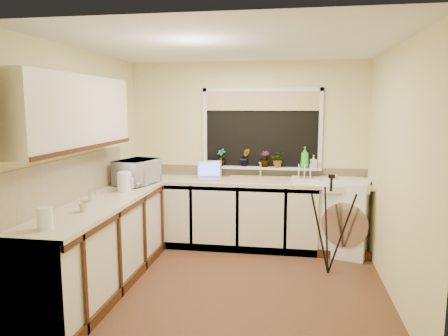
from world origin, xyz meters
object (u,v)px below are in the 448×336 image
(soap_bottle_green, at_px, (305,157))
(cup_back, at_px, (332,178))
(tripod, at_px, (330,224))
(plant_c, at_px, (265,159))
(steel_jar, at_px, (92,195))
(soap_bottle_clear, at_px, (313,161))
(microwave, at_px, (137,172))
(kettle, at_px, (124,182))
(laptop, at_px, (210,174))
(dish_rack, at_px, (306,180))
(cup_left, at_px, (83,207))
(glass_jug, at_px, (45,218))
(plant_b, at_px, (245,157))
(washing_machine, at_px, (341,216))
(plant_d, at_px, (278,160))
(plant_a, at_px, (222,157))

(soap_bottle_green, height_order, cup_back, soap_bottle_green)
(tripod, bearing_deg, plant_c, 150.14)
(steel_jar, bearing_deg, soap_bottle_clear, 36.67)
(microwave, height_order, cup_back, microwave)
(kettle, relative_size, soap_bottle_clear, 1.23)
(laptop, height_order, dish_rack, laptop)
(steel_jar, bearing_deg, cup_left, -74.32)
(glass_jug, bearing_deg, steel_jar, 95.18)
(tripod, height_order, plant_c, plant_c)
(kettle, height_order, plant_c, plant_c)
(glass_jug, distance_m, soap_bottle_green, 3.37)
(kettle, height_order, soap_bottle_clear, soap_bottle_clear)
(plant_c, distance_m, soap_bottle_clear, 0.64)
(plant_b, bearing_deg, soap_bottle_clear, 0.23)
(plant_b, distance_m, cup_back, 1.18)
(washing_machine, relative_size, plant_c, 4.33)
(cup_back, bearing_deg, microwave, -167.64)
(microwave, distance_m, cup_back, 2.46)
(dish_rack, distance_m, steel_jar, 2.62)
(glass_jug, bearing_deg, washing_machine, 43.79)
(plant_d, xyz_separation_m, soap_bottle_green, (0.35, 0.00, 0.04))
(washing_machine, height_order, kettle, kettle)
(steel_jar, distance_m, soap_bottle_clear, 2.84)
(microwave, xyz_separation_m, plant_d, (1.71, 0.70, 0.10))
(glass_jug, xyz_separation_m, cup_back, (2.42, 2.47, -0.04))
(tripod, bearing_deg, soap_bottle_green, 126.27)
(soap_bottle_clear, distance_m, cup_back, 0.35)
(washing_machine, xyz_separation_m, cup_left, (-2.52, -1.89, 0.47))
(kettle, relative_size, plant_c, 0.96)
(steel_jar, bearing_deg, washing_machine, 29.18)
(tripod, xyz_separation_m, glass_jug, (-2.34, -1.69, 0.43))
(plant_d, height_order, cup_left, plant_d)
(plant_c, relative_size, cup_left, 2.39)
(laptop, xyz_separation_m, plant_c, (0.71, 0.21, 0.19))
(steel_jar, relative_size, cup_back, 0.94)
(washing_machine, height_order, steel_jar, steel_jar)
(laptop, height_order, kettle, laptop)
(glass_jug, distance_m, plant_a, 2.83)
(dish_rack, bearing_deg, soap_bottle_green, 98.22)
(plant_d, xyz_separation_m, cup_back, (0.69, -0.17, -0.20))
(steel_jar, height_order, microwave, microwave)
(plant_a, height_order, plant_d, plant_a)
(tripod, distance_m, plant_c, 1.38)
(plant_b, bearing_deg, soap_bottle_green, -0.68)
(cup_back, bearing_deg, washing_machine, -13.01)
(kettle, distance_m, plant_d, 2.05)
(cup_left, bearing_deg, cup_back, 38.71)
(plant_d, bearing_deg, laptop, -167.23)
(microwave, height_order, plant_b, plant_b)
(laptop, distance_m, steel_jar, 1.74)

